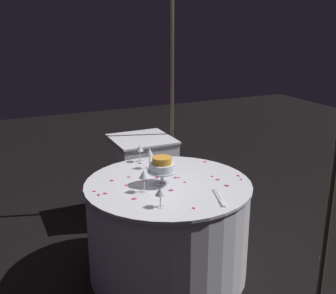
{
  "coord_description": "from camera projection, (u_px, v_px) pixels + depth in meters",
  "views": [
    {
      "loc": [
        2.68,
        -1.23,
        1.97
      ],
      "look_at": [
        0.0,
        0.0,
        1.04
      ],
      "focal_mm": 45.21,
      "sensor_mm": 36.0,
      "label": 1
    }
  ],
  "objects": [
    {
      "name": "rose_petal_7",
      "position": [
        126.0,
        185.0,
        3.12
      ],
      "size": [
        0.03,
        0.02,
        0.0
      ],
      "primitive_type": "ellipsoid",
      "rotation": [
        0.0,
        0.0,
        2.84
      ],
      "color": "#C61951",
      "rests_on": "main_table"
    },
    {
      "name": "wine_glass_3",
      "position": [
        144.0,
        175.0,
        2.98
      ],
      "size": [
        0.07,
        0.07,
        0.16
      ],
      "color": "silver",
      "rests_on": "main_table"
    },
    {
      "name": "rose_petal_17",
      "position": [
        134.0,
        199.0,
        2.9
      ],
      "size": [
        0.03,
        0.04,
        0.0
      ],
      "primitive_type": "ellipsoid",
      "rotation": [
        0.0,
        0.0,
        4.62
      ],
      "color": "#C61951",
      "rests_on": "main_table"
    },
    {
      "name": "rose_petal_11",
      "position": [
        94.0,
        191.0,
        3.02
      ],
      "size": [
        0.03,
        0.03,
        0.0
      ],
      "primitive_type": "ellipsoid",
      "rotation": [
        0.0,
        0.0,
        1.07
      ],
      "color": "#C61951",
      "rests_on": "main_table"
    },
    {
      "name": "rose_petal_10",
      "position": [
        227.0,
        186.0,
        3.12
      ],
      "size": [
        0.05,
        0.05,
        0.0
      ],
      "primitive_type": "ellipsoid",
      "rotation": [
        0.0,
        0.0,
        3.85
      ],
      "color": "#C61951",
      "rests_on": "main_table"
    },
    {
      "name": "rose_petal_2",
      "position": [
        241.0,
        179.0,
        3.24
      ],
      "size": [
        0.03,
        0.02,
        0.0
      ],
      "primitive_type": "ellipsoid",
      "rotation": [
        0.0,
        0.0,
        2.95
      ],
      "color": "#C61951",
      "rests_on": "main_table"
    },
    {
      "name": "rose_petal_13",
      "position": [
        129.0,
        177.0,
        3.28
      ],
      "size": [
        0.02,
        0.03,
        0.0
      ],
      "primitive_type": "ellipsoid",
      "rotation": [
        0.0,
        0.0,
        4.47
      ],
      "color": "#C61951",
      "rests_on": "main_table"
    },
    {
      "name": "rose_petal_19",
      "position": [
        238.0,
        176.0,
        3.31
      ],
      "size": [
        0.03,
        0.02,
        0.0
      ],
      "primitive_type": "ellipsoid",
      "rotation": [
        0.0,
        0.0,
        3.2
      ],
      "color": "#C61951",
      "rests_on": "main_table"
    },
    {
      "name": "rose_petal_16",
      "position": [
        98.0,
        195.0,
        2.96
      ],
      "size": [
        0.03,
        0.02,
        0.0
      ],
      "primitive_type": "ellipsoid",
      "rotation": [
        0.0,
        0.0,
        6.23
      ],
      "color": "#C61951",
      "rests_on": "main_table"
    },
    {
      "name": "rose_petal_18",
      "position": [
        157.0,
        177.0,
        3.28
      ],
      "size": [
        0.04,
        0.03,
        0.0
      ],
      "primitive_type": "ellipsoid",
      "rotation": [
        0.0,
        0.0,
        3.22
      ],
      "color": "#C61951",
      "rests_on": "main_table"
    },
    {
      "name": "rose_petal_9",
      "position": [
        194.0,
        208.0,
        2.75
      ],
      "size": [
        0.03,
        0.02,
        0.0
      ],
      "primitive_type": "ellipsoid",
      "rotation": [
        0.0,
        0.0,
        0.17
      ],
      "color": "#C61951",
      "rests_on": "main_table"
    },
    {
      "name": "cake_knife",
      "position": [
        219.0,
        199.0,
        2.89
      ],
      "size": [
        0.29,
        0.11,
        0.01
      ],
      "color": "silver",
      "rests_on": "main_table"
    },
    {
      "name": "wine_glass_0",
      "position": [
        149.0,
        153.0,
        3.44
      ],
      "size": [
        0.06,
        0.06,
        0.17
      ],
      "color": "silver",
      "rests_on": "main_table"
    },
    {
      "name": "rose_petal_1",
      "position": [
        171.0,
        190.0,
        3.04
      ],
      "size": [
        0.03,
        0.04,
        0.0
      ],
      "primitive_type": "ellipsoid",
      "rotation": [
        0.0,
        0.0,
        1.72
      ],
      "color": "#C61951",
      "rests_on": "main_table"
    },
    {
      "name": "decorative_arch",
      "position": [
        233.0,
        68.0,
        3.14
      ],
      "size": [
        2.17,
        0.06,
        2.46
      ],
      "color": "#473D2D",
      "rests_on": "ground"
    },
    {
      "name": "wine_glass_1",
      "position": [
        140.0,
        149.0,
        3.61
      ],
      "size": [
        0.06,
        0.06,
        0.15
      ],
      "color": "silver",
      "rests_on": "main_table"
    },
    {
      "name": "rose_petal_4",
      "position": [
        105.0,
        193.0,
        2.98
      ],
      "size": [
        0.04,
        0.04,
        0.0
      ],
      "primitive_type": "ellipsoid",
      "rotation": [
        0.0,
        0.0,
        0.98
      ],
      "color": "#C61951",
      "rests_on": "main_table"
    },
    {
      "name": "rose_petal_5",
      "position": [
        179.0,
        177.0,
        3.28
      ],
      "size": [
        0.02,
        0.03,
        0.0
      ],
      "primitive_type": "ellipsoid",
      "rotation": [
        0.0,
        0.0,
        4.53
      ],
      "color": "#C61951",
      "rests_on": "main_table"
    },
    {
      "name": "rose_petal_6",
      "position": [
        205.0,
        162.0,
        3.62
      ],
      "size": [
        0.03,
        0.04,
        0.0
      ],
      "primitive_type": "ellipsoid",
      "rotation": [
        0.0,
        0.0,
        4.43
      ],
      "color": "#C61951",
      "rests_on": "main_table"
    },
    {
      "name": "rose_petal_12",
      "position": [
        112.0,
        180.0,
        3.22
      ],
      "size": [
        0.04,
        0.04,
        0.0
      ],
      "primitive_type": "ellipsoid",
      "rotation": [
        0.0,
        0.0,
        3.91
      ],
      "color": "#C61951",
      "rests_on": "main_table"
    },
    {
      "name": "ground_plane",
      "position": [
        168.0,
        271.0,
        3.4
      ],
      "size": [
        12.0,
        12.0,
        0.0
      ],
      "primitive_type": "plane",
      "color": "black"
    },
    {
      "name": "rose_petal_0",
      "position": [
        140.0,
        163.0,
        3.59
      ],
      "size": [
        0.04,
        0.04,
        0.0
      ],
      "primitive_type": "ellipsoid",
      "rotation": [
        0.0,
        0.0,
        4.02
      ],
      "color": "#C61951",
      "rests_on": "main_table"
    },
    {
      "name": "wine_glass_2",
      "position": [
        160.0,
        192.0,
        2.75
      ],
      "size": [
        0.07,
        0.07,
        0.14
      ],
      "color": "silver",
      "rests_on": "main_table"
    },
    {
      "name": "side_table",
      "position": [
        143.0,
        177.0,
        4.26
      ],
      "size": [
        0.58,
        0.58,
        0.82
      ],
      "color": "white",
      "rests_on": "ground"
    },
    {
      "name": "main_table",
      "position": [
        168.0,
        228.0,
        3.29
      ],
      "size": [
        1.26,
        1.26,
        0.76
      ],
      "color": "white",
      "rests_on": "ground"
    },
    {
      "name": "rose_petal_20",
      "position": [
        175.0,
        178.0,
        3.27
      ],
      "size": [
        0.03,
        0.03,
        0.0
      ],
      "primitive_type": "ellipsoid",
      "rotation": [
        0.0,
        0.0,
        3.38
      ],
      "color": "#C61951",
      "rests_on": "main_table"
    },
    {
      "name": "tiered_cake",
      "position": [
        162.0,
        166.0,
        3.11
      ],
      "size": [
        0.22,
        0.22,
        0.21
      ],
      "color": "silver",
      "rests_on": "main_table"
    },
    {
      "name": "rose_petal_3",
      "position": [
        185.0,
        182.0,
        3.18
      ],
      "size": [
        0.02,
        0.03,
        0.0
      ],
      "primitive_type": "ellipsoid",
      "rotation": [
        0.0,
        0.0,
        4.63
      ],
      "color": "#C61951",
      "rests_on": "main_table"
    },
    {
      "name": "rose_petal_14",
      "position": [
        218.0,
        179.0,
        3.23
      ],
      "size": [
        0.04,
        0.04,
        0.0
      ],
      "primitive_type": "ellipsoid",
      "rotation": [
        0.0,
        0.0,
        4.02
      ],
      "color": "#C61951",
      "rests_on": "main_table"
    },
    {
      "name": "rose_petal_8",
      "position": [
        144.0,
        181.0,
        3.21
      ],
      "size": [
        0.04,
        0.03,
        0.0
      ],
      "primitive_type": "ellipsoid",
      "rotation": [
        0.0,
        0.0,
        0.12
      ],
      "color": "#C61951",
      "rests_on": "main_table"
    },
    {
      "name": "rose_petal_15",
      "position": [
        212.0,
        176.0,
        3.3
      ],
      "size": [
        0.03,
        0.03,
        0.0
      ],
      "primitive_type": "ellipsoid",
      "rotation": [
        0.0,
        0.0,
        3.69
      ],
      "color": "#C61951",
      "rests_on": "main_table"
    }
  ]
}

